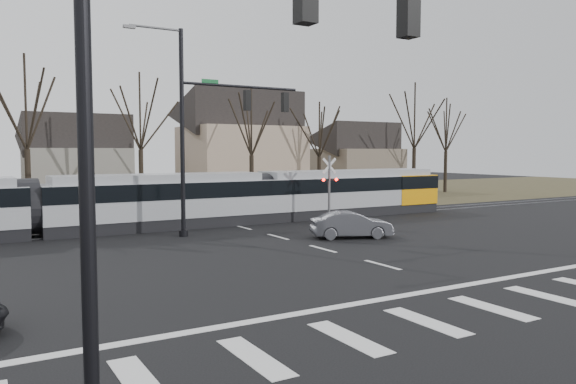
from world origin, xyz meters
TOP-DOWN VIEW (x-y plane):
  - ground at (0.00, 0.00)m, footprint 140.00×140.00m
  - grass_verge at (0.00, 32.00)m, footprint 140.00×28.00m
  - crosswalk at (0.00, -4.00)m, footprint 27.00×2.60m
  - stop_line at (0.00, -1.80)m, footprint 28.00×0.35m
  - lane_dashes at (0.00, 16.00)m, footprint 0.18×30.00m
  - rail_pair at (0.00, 15.80)m, footprint 90.00×1.52m
  - tram at (-4.24, 16.00)m, footprint 39.52×2.93m
  - sedan at (2.97, 7.91)m, footprint 4.12×4.90m
  - signal_pole_near_left at (-10.41, -6.00)m, footprint 9.28×0.44m
  - signal_pole_far at (-2.41, 12.50)m, footprint 9.28×0.44m
  - rail_crossing_signal at (5.00, 12.79)m, footprint 1.08×0.36m
  - tree_row at (2.00, 26.00)m, footprint 59.20×7.20m
  - house_b at (-5.00, 36.00)m, footprint 8.64×7.56m
  - house_c at (9.00, 33.00)m, footprint 10.80×8.64m
  - house_d at (24.00, 35.00)m, footprint 8.64×7.56m

SIDE VIEW (x-z plane):
  - ground at x=0.00m, z-range 0.00..0.00m
  - grass_verge at x=0.00m, z-range 0.00..0.01m
  - crosswalk at x=0.00m, z-range 0.00..0.01m
  - stop_line at x=0.00m, z-range 0.00..0.01m
  - lane_dashes at x=0.00m, z-range 0.00..0.01m
  - rail_pair at x=0.00m, z-range 0.00..0.06m
  - sedan at x=2.97m, z-range 0.00..1.30m
  - tram at x=-4.24m, z-range 0.13..3.13m
  - rail_crossing_signal at x=5.00m, z-range -0.11..3.89m
  - house_b at x=-5.00m, z-range 0.14..7.79m
  - house_d at x=24.00m, z-range 0.14..7.79m
  - tree_row at x=2.00m, z-range 0.00..10.00m
  - house_c at x=9.00m, z-range 0.18..10.28m
  - signal_pole_near_left at x=-10.41m, z-range 0.60..10.80m
  - signal_pole_far at x=-2.41m, z-range 0.60..10.80m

